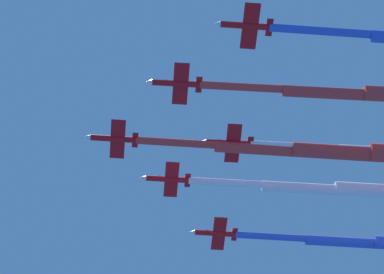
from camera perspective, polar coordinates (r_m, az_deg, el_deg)
jet_lead at (r=179.30m, az=8.92°, el=-0.89°), size 19.92×69.61×4.14m
jet_starboard_inner at (r=193.23m, az=11.25°, el=-3.18°), size 19.68×69.87×4.11m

